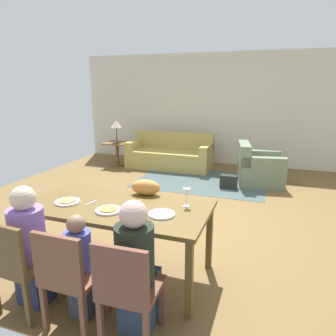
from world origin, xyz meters
The scene contains 24 objects.
ground_plane centered at (0.00, 0.48, -0.01)m, with size 7.47×6.17×0.02m, color brown.
back_wall centered at (0.00, 3.62, 1.35)m, with size 7.47×0.10×2.70m, color beige.
dining_table centered at (-0.19, -1.59, 0.69)m, with size 1.83×0.93×0.76m.
plate_near_man centered at (-0.69, -1.71, 0.77)m, with size 0.25×0.25×0.02m, color white.
pizza_near_man centered at (-0.69, -1.71, 0.78)m, with size 0.17×0.17×0.01m, color #DB944F.
plate_near_child centered at (-0.19, -1.77, 0.77)m, with size 0.25×0.25×0.02m, color silver.
pizza_near_child centered at (-0.19, -1.77, 0.78)m, with size 0.17×0.17×0.01m, color gold.
plate_near_woman centered at (0.32, -1.69, 0.77)m, with size 0.25×0.25×0.02m, color silver.
wine_glass centered at (0.47, -1.41, 0.89)m, with size 0.07×0.07×0.19m.
fork centered at (-0.46, -1.64, 0.76)m, with size 0.02×0.15×0.01m, color silver.
knife centered at (-0.02, -1.49, 0.76)m, with size 0.01×0.17×0.01m, color silver.
dining_chair_man centered at (-0.70, -2.41, 0.49)m, with size 0.44×0.44×0.87m.
person_man centered at (-0.69, -2.24, 0.51)m, with size 0.30×0.41×1.11m.
dining_chair_child centered at (-0.19, -2.41, 0.49)m, with size 0.42×0.42×0.87m.
person_child centered at (-0.19, -2.24, 0.43)m, with size 0.22×0.29×0.92m.
dining_chair_woman centered at (0.32, -2.41, 0.49)m, with size 0.43×0.43×0.87m.
person_woman centered at (0.31, -2.24, 0.51)m, with size 0.30×0.40×1.11m.
cat centered at (-0.04, -1.23, 0.84)m, with size 0.32×0.16×0.17m, color #D6873E.
area_rug centered at (-0.13, 1.90, 0.00)m, with size 2.60×1.80×0.01m, color #3F514F.
couch centered at (-1.12, 2.76, 0.30)m, with size 1.99×0.86×0.82m.
armchair centered at (0.96, 2.09, 0.32)m, with size 1.00×0.99×0.82m.
side_table centered at (-2.41, 2.50, 0.38)m, with size 0.56×0.56×0.58m.
table_lamp centered at (-2.41, 2.50, 1.01)m, with size 0.26×0.26×0.54m.
handbag centered at (0.47, 1.60, 0.13)m, with size 0.32×0.16×0.26m, color black.
Camera 1 is at (1.24, -4.16, 1.90)m, focal length 33.18 mm.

